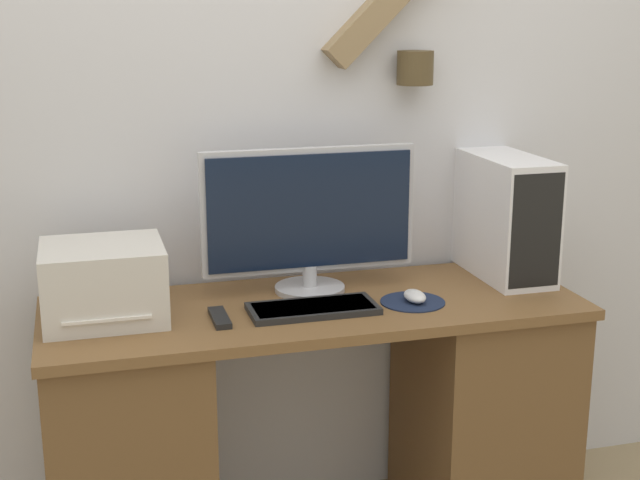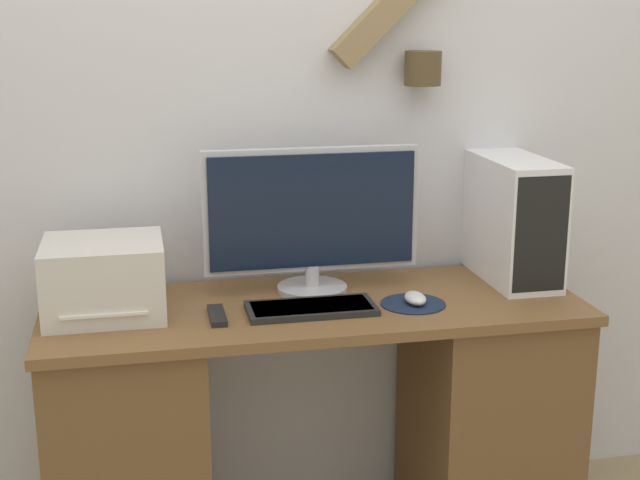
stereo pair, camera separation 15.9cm
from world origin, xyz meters
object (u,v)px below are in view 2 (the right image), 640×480
(keyboard, at_px, (311,308))
(mouse, at_px, (415,298))
(printer, at_px, (104,278))
(computer_tower, at_px, (510,218))
(monitor, at_px, (312,216))
(remote_control, at_px, (217,316))

(keyboard, xyz_separation_m, mouse, (0.30, -0.00, 0.01))
(mouse, height_order, printer, printer)
(mouse, height_order, computer_tower, computer_tower)
(keyboard, bearing_deg, computer_tower, 16.84)
(keyboard, relative_size, printer, 1.11)
(mouse, distance_m, printer, 0.88)
(keyboard, relative_size, computer_tower, 0.80)
(monitor, relative_size, printer, 1.98)
(computer_tower, bearing_deg, monitor, -178.45)
(monitor, relative_size, remote_control, 4.17)
(mouse, xyz_separation_m, computer_tower, (0.37, 0.21, 0.17))
(monitor, relative_size, computer_tower, 1.43)
(printer, bearing_deg, mouse, -6.80)
(printer, bearing_deg, remote_control, -18.64)
(mouse, height_order, remote_control, mouse)
(monitor, bearing_deg, keyboard, -102.01)
(mouse, bearing_deg, computer_tower, 29.33)
(monitor, xyz_separation_m, mouse, (0.26, -0.19, -0.21))
(mouse, relative_size, computer_tower, 0.21)
(monitor, xyz_separation_m, computer_tower, (0.64, 0.02, -0.04))
(keyboard, height_order, mouse, mouse)
(computer_tower, bearing_deg, remote_control, -167.60)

